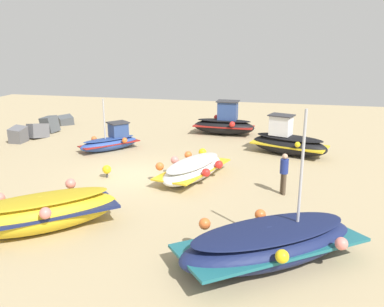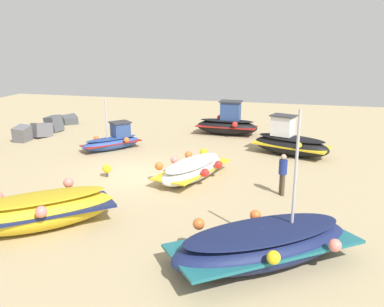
{
  "view_description": "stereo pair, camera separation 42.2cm",
  "coord_description": "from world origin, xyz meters",
  "px_view_note": "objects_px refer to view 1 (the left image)",
  "views": [
    {
      "loc": [
        -16.31,
        -6.35,
        5.99
      ],
      "look_at": [
        1.03,
        -2.38,
        0.9
      ],
      "focal_mm": 38.26,
      "sensor_mm": 36.0,
      "label": 1
    },
    {
      "loc": [
        -16.21,
        -6.76,
        5.99
      ],
      "look_at": [
        1.03,
        -2.38,
        0.9
      ],
      "focal_mm": 38.26,
      "sensor_mm": 36.0,
      "label": 2
    }
  ],
  "objects_px": {
    "fishing_boat_0": "(269,243)",
    "fishing_boat_4": "(288,142)",
    "fishing_boat_3": "(224,124)",
    "mooring_buoy_0": "(107,170)",
    "person_walking": "(284,171)",
    "mooring_buoy_1": "(203,152)",
    "fishing_boat_2": "(42,212)",
    "fishing_boat_5": "(111,141)",
    "fishing_boat_1": "(193,169)"
  },
  "relations": [
    {
      "from": "fishing_boat_0",
      "to": "mooring_buoy_1",
      "type": "xyz_separation_m",
      "value": [
        9.43,
        3.78,
        -0.27
      ]
    },
    {
      "from": "fishing_boat_0",
      "to": "mooring_buoy_1",
      "type": "height_order",
      "value": "fishing_boat_0"
    },
    {
      "from": "fishing_boat_1",
      "to": "fishing_boat_5",
      "type": "bearing_deg",
      "value": 74.16
    },
    {
      "from": "fishing_boat_0",
      "to": "fishing_boat_3",
      "type": "height_order",
      "value": "fishing_boat_0"
    },
    {
      "from": "fishing_boat_2",
      "to": "fishing_boat_3",
      "type": "distance_m",
      "value": 15.1
    },
    {
      "from": "fishing_boat_1",
      "to": "fishing_boat_4",
      "type": "height_order",
      "value": "fishing_boat_4"
    },
    {
      "from": "fishing_boat_3",
      "to": "mooring_buoy_1",
      "type": "xyz_separation_m",
      "value": [
        -5.51,
        0.3,
        -0.38
      ]
    },
    {
      "from": "person_walking",
      "to": "mooring_buoy_0",
      "type": "xyz_separation_m",
      "value": [
        0.28,
        7.58,
        -0.59
      ]
    },
    {
      "from": "fishing_boat_0",
      "to": "fishing_boat_4",
      "type": "xyz_separation_m",
      "value": [
        11.08,
        -0.46,
        0.11
      ]
    },
    {
      "from": "fishing_boat_0",
      "to": "fishing_boat_2",
      "type": "xyz_separation_m",
      "value": [
        0.29,
        7.14,
        0.07
      ]
    },
    {
      "from": "mooring_buoy_0",
      "to": "mooring_buoy_1",
      "type": "height_order",
      "value": "mooring_buoy_0"
    },
    {
      "from": "fishing_boat_0",
      "to": "fishing_boat_4",
      "type": "height_order",
      "value": "fishing_boat_0"
    },
    {
      "from": "fishing_boat_4",
      "to": "mooring_buoy_1",
      "type": "distance_m",
      "value": 4.56
    },
    {
      "from": "fishing_boat_5",
      "to": "mooring_buoy_1",
      "type": "bearing_deg",
      "value": -53.89
    },
    {
      "from": "fishing_boat_1",
      "to": "mooring_buoy_0",
      "type": "relative_size",
      "value": 7.82
    },
    {
      "from": "mooring_buoy_1",
      "to": "mooring_buoy_0",
      "type": "bearing_deg",
      "value": 138.25
    },
    {
      "from": "fishing_boat_1",
      "to": "fishing_boat_2",
      "type": "bearing_deg",
      "value": 166.54
    },
    {
      "from": "fishing_boat_2",
      "to": "mooring_buoy_1",
      "type": "relative_size",
      "value": 9.49
    },
    {
      "from": "fishing_boat_5",
      "to": "mooring_buoy_0",
      "type": "distance_m",
      "value": 4.65
    },
    {
      "from": "fishing_boat_1",
      "to": "fishing_boat_3",
      "type": "relative_size",
      "value": 1.14
    },
    {
      "from": "fishing_boat_4",
      "to": "fishing_boat_2",
      "type": "bearing_deg",
      "value": 74.57
    },
    {
      "from": "fishing_boat_0",
      "to": "fishing_boat_1",
      "type": "bearing_deg",
      "value": -97.07
    },
    {
      "from": "fishing_boat_0",
      "to": "fishing_boat_5",
      "type": "relative_size",
      "value": 1.69
    },
    {
      "from": "fishing_boat_2",
      "to": "person_walking",
      "type": "height_order",
      "value": "person_walking"
    },
    {
      "from": "fishing_boat_1",
      "to": "fishing_boat_4",
      "type": "xyz_separation_m",
      "value": [
        4.82,
        -4.02,
        0.24
      ]
    },
    {
      "from": "fishing_boat_0",
      "to": "fishing_boat_4",
      "type": "bearing_deg",
      "value": -129.05
    },
    {
      "from": "fishing_boat_5",
      "to": "person_walking",
      "type": "xyz_separation_m",
      "value": [
        -4.61,
        -9.29,
        0.47
      ]
    },
    {
      "from": "fishing_boat_4",
      "to": "fishing_boat_5",
      "type": "relative_size",
      "value": 1.29
    },
    {
      "from": "fishing_boat_1",
      "to": "fishing_boat_4",
      "type": "relative_size",
      "value": 1.05
    },
    {
      "from": "mooring_buoy_0",
      "to": "fishing_boat_5",
      "type": "bearing_deg",
      "value": 21.54
    },
    {
      "from": "fishing_boat_5",
      "to": "person_walking",
      "type": "bearing_deg",
      "value": -75.84
    },
    {
      "from": "mooring_buoy_1",
      "to": "fishing_boat_2",
      "type": "bearing_deg",
      "value": 159.82
    },
    {
      "from": "fishing_boat_2",
      "to": "person_walking",
      "type": "distance_m",
      "value": 8.93
    },
    {
      "from": "fishing_boat_5",
      "to": "mooring_buoy_1",
      "type": "relative_size",
      "value": 6.49
    },
    {
      "from": "fishing_boat_4",
      "to": "fishing_boat_5",
      "type": "bearing_deg",
      "value": 27.27
    },
    {
      "from": "fishing_boat_5",
      "to": "mooring_buoy_1",
      "type": "xyz_separation_m",
      "value": [
        -0.4,
        -5.21,
        -0.19
      ]
    },
    {
      "from": "fishing_boat_3",
      "to": "fishing_boat_5",
      "type": "relative_size",
      "value": 1.19
    },
    {
      "from": "person_walking",
      "to": "fishing_boat_0",
      "type": "bearing_deg",
      "value": -124.95
    },
    {
      "from": "fishing_boat_1",
      "to": "mooring_buoy_1",
      "type": "bearing_deg",
      "value": 21.45
    },
    {
      "from": "fishing_boat_2",
      "to": "fishing_boat_1",
      "type": "bearing_deg",
      "value": 18.64
    },
    {
      "from": "fishing_boat_2",
      "to": "mooring_buoy_1",
      "type": "xyz_separation_m",
      "value": [
        9.13,
        -3.36,
        -0.33
      ]
    },
    {
      "from": "fishing_boat_1",
      "to": "person_walking",
      "type": "height_order",
      "value": "person_walking"
    },
    {
      "from": "fishing_boat_3",
      "to": "fishing_boat_2",
      "type": "bearing_deg",
      "value": -101.99
    },
    {
      "from": "fishing_boat_3",
      "to": "mooring_buoy_0",
      "type": "relative_size",
      "value": 6.83
    },
    {
      "from": "fishing_boat_4",
      "to": "person_walking",
      "type": "height_order",
      "value": "fishing_boat_4"
    },
    {
      "from": "fishing_boat_3",
      "to": "fishing_boat_4",
      "type": "xyz_separation_m",
      "value": [
        -3.86,
        -3.94,
        -0.01
      ]
    },
    {
      "from": "fishing_boat_4",
      "to": "mooring_buoy_1",
      "type": "bearing_deg",
      "value": 41.06
    },
    {
      "from": "fishing_boat_3",
      "to": "mooring_buoy_1",
      "type": "height_order",
      "value": "fishing_boat_3"
    },
    {
      "from": "fishing_boat_4",
      "to": "mooring_buoy_0",
      "type": "bearing_deg",
      "value": 55.49
    },
    {
      "from": "person_walking",
      "to": "fishing_boat_4",
      "type": "bearing_deg",
      "value": 56.9
    }
  ]
}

